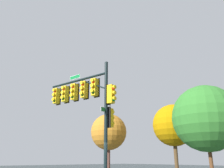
{
  "coord_description": "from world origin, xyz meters",
  "views": [
    {
      "loc": [
        -10.24,
        8.63,
        1.61
      ],
      "look_at": [
        -0.19,
        -0.3,
        5.95
      ],
      "focal_mm": 37.6,
      "sensor_mm": 36.0,
      "label": 1
    }
  ],
  "objects_px": {
    "tree_far": "(206,118)",
    "signal_pole_assembly": "(87,99)",
    "tree_near": "(174,125)",
    "tree_mid": "(109,132)"
  },
  "relations": [
    {
      "from": "tree_far",
      "to": "signal_pole_assembly",
      "type": "bearing_deg",
      "value": 71.28
    },
    {
      "from": "tree_near",
      "to": "tree_mid",
      "type": "xyz_separation_m",
      "value": [
        7.0,
        2.59,
        -0.28
      ]
    },
    {
      "from": "tree_far",
      "to": "tree_mid",
      "type": "bearing_deg",
      "value": -1.78
    },
    {
      "from": "tree_near",
      "to": "tree_far",
      "type": "height_order",
      "value": "tree_far"
    },
    {
      "from": "signal_pole_assembly",
      "to": "tree_far",
      "type": "distance_m",
      "value": 9.62
    },
    {
      "from": "tree_near",
      "to": "signal_pole_assembly",
      "type": "bearing_deg",
      "value": 98.71
    },
    {
      "from": "signal_pole_assembly",
      "to": "tree_near",
      "type": "distance_m",
      "value": 12.21
    },
    {
      "from": "signal_pole_assembly",
      "to": "tree_mid",
      "type": "distance_m",
      "value": 12.97
    },
    {
      "from": "tree_mid",
      "to": "tree_far",
      "type": "relative_size",
      "value": 0.92
    },
    {
      "from": "tree_mid",
      "to": "tree_far",
      "type": "distance_m",
      "value": 11.93
    }
  ]
}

